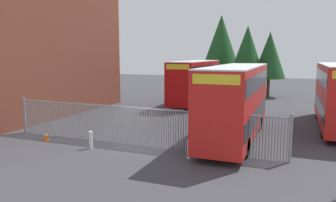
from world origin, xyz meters
TOP-DOWN VIEW (x-y plane):
  - ground_plane at (0.00, 8.00)m, footprint 100.00×100.00m
  - depot_building_brick at (-12.76, 3.69)m, footprint 6.60×20.91m
  - palisade_fence at (-0.36, 0.00)m, footprint 16.39×0.14m
  - double_decker_bus_near_gate at (4.60, 3.41)m, footprint 2.54×10.81m
  - double_decker_bus_behind_fence_right at (-1.77, 16.16)m, footprint 2.54×10.81m
  - bollard_near_left at (-2.36, -1.48)m, footprint 0.20×0.20m
  - bollard_center_front at (3.16, -1.17)m, footprint 0.20×0.20m
  - traffic_cone_by_gate at (-5.80, -1.07)m, footprint 0.34×0.34m
  - tree_tall_back at (4.81, 24.62)m, footprint 3.85×3.85m
  - tree_short_side at (2.38, 23.41)m, footprint 3.89×3.89m
  - tree_mid_row at (-1.65, 27.46)m, footprint 5.33×5.33m

SIDE VIEW (x-z plane):
  - ground_plane at x=0.00m, z-range 0.00..0.00m
  - traffic_cone_by_gate at x=-5.80m, z-range -0.01..0.58m
  - bollard_near_left at x=-2.36m, z-range 0.00..0.95m
  - bollard_center_front at x=3.16m, z-range 0.00..0.95m
  - palisade_fence at x=-0.36m, z-range 0.01..2.36m
  - double_decker_bus_near_gate at x=4.60m, z-range 0.21..4.63m
  - double_decker_bus_behind_fence_right at x=-1.77m, z-range 0.21..4.63m
  - tree_tall_back at x=4.81m, z-range 1.10..8.82m
  - depot_building_brick at x=-12.76m, z-range 0.00..10.73m
  - tree_short_side at x=2.38m, z-range 1.40..9.81m
  - tree_mid_row at x=-1.65m, z-range 1.30..11.54m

